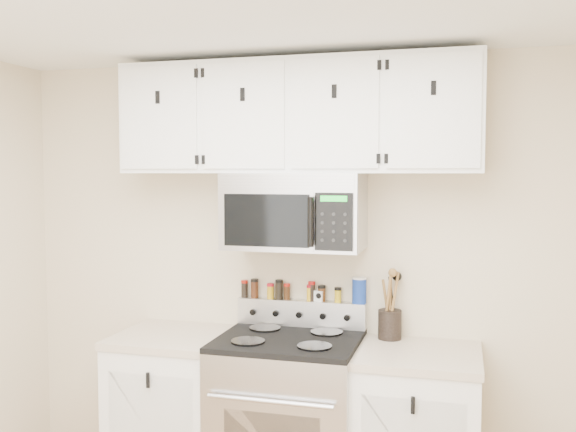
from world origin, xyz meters
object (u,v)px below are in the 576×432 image
Objects in this scene: microwave at (295,211)px; utensil_crock at (390,322)px; range at (288,421)px; salt_canister at (359,290)px.

utensil_crock is at bearing 11.47° from microwave.
range is at bearing -90.23° from microwave.
salt_canister is at bearing 24.61° from microwave.
range is 1.45× the size of microwave.
range is 1.15m from microwave.
utensil_crock is 2.52× the size of salt_canister.
range is 7.32× the size of salt_canister.
range is at bearing -155.94° from utensil_crock.
utensil_crock reaches higher than salt_canister.
microwave is at bearing 89.77° from range.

